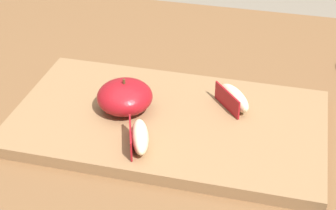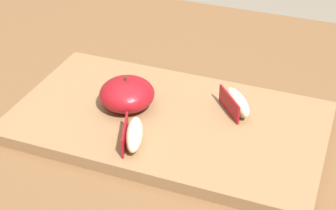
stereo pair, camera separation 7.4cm
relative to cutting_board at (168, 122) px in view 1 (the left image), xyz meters
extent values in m
cube|color=brown|center=(-0.01, 0.03, -0.02)|extent=(1.26, 0.84, 0.03)
cube|color=olive|center=(0.00, 0.00, 0.00)|extent=(0.44, 0.25, 0.02)
ellipsoid|color=maroon|center=(-0.06, 0.00, 0.03)|extent=(0.08, 0.08, 0.04)
cylinder|color=#4C3319|center=(-0.06, 0.00, 0.05)|extent=(0.00, 0.00, 0.01)
ellipsoid|color=beige|center=(0.09, 0.05, 0.02)|extent=(0.06, 0.07, 0.03)
cube|color=maroon|center=(0.08, 0.04, 0.02)|extent=(0.04, 0.05, 0.03)
ellipsoid|color=beige|center=(-0.02, -0.07, 0.02)|extent=(0.04, 0.07, 0.03)
cube|color=maroon|center=(-0.03, -0.08, 0.02)|extent=(0.02, 0.06, 0.03)
camera|label=1|loc=(0.15, -0.60, 0.44)|focal=56.84mm
camera|label=2|loc=(0.22, -0.58, 0.44)|focal=56.84mm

